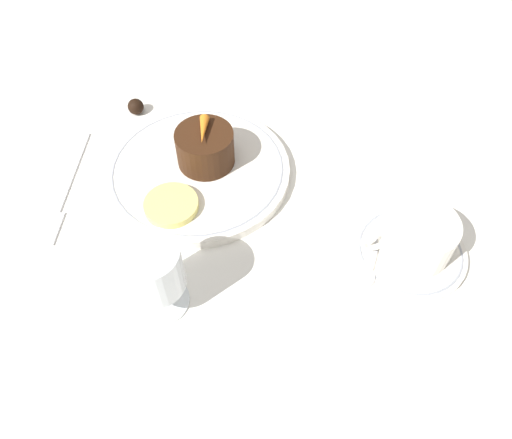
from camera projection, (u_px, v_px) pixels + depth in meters
name	position (u px, v px, depth m)	size (l,w,h in m)	color
ground_plane	(210.00, 185.00, 0.66)	(3.00, 3.00, 0.00)	white
dinner_plate	(198.00, 170.00, 0.67)	(0.25, 0.25, 0.01)	white
saucer	(410.00, 252.00, 0.59)	(0.13, 0.13, 0.01)	white
coffee_cup	(418.00, 235.00, 0.57)	(0.11, 0.08, 0.05)	white
spoon	(375.00, 252.00, 0.58)	(0.07, 0.11, 0.00)	silver
wine_glass	(153.00, 272.00, 0.51)	(0.06, 0.06, 0.10)	silver
fork	(63.00, 197.00, 0.65)	(0.06, 0.19, 0.01)	silver
dessert_cake	(204.00, 148.00, 0.65)	(0.08, 0.08, 0.05)	#381E0F
carrot_garnish	(202.00, 130.00, 0.63)	(0.02, 0.05, 0.01)	orange
pineapple_slice	(171.00, 205.00, 0.62)	(0.07, 0.07, 0.01)	#EFE075
chocolate_truffle	(136.00, 107.00, 0.74)	(0.02, 0.02, 0.02)	black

